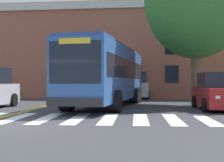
% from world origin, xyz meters
% --- Properties ---
extents(ground_plane, '(120.00, 120.00, 0.00)m').
position_xyz_m(ground_plane, '(0.00, 0.00, 0.00)').
color(ground_plane, '#38383A').
extents(crosswalk, '(13.02, 4.19, 0.01)m').
position_xyz_m(crosswalk, '(0.71, 2.45, 0.00)').
color(crosswalk, white).
rests_on(crosswalk, ground).
extents(lane_line_yellow_inner, '(0.12, 36.00, 0.01)m').
position_xyz_m(lane_line_yellow_inner, '(-1.30, 16.45, 0.00)').
color(lane_line_yellow_inner, gold).
rests_on(lane_line_yellow_inner, ground).
extents(lane_line_yellow_outer, '(0.12, 36.00, 0.01)m').
position_xyz_m(lane_line_yellow_outer, '(-1.14, 16.45, 0.00)').
color(lane_line_yellow_outer, gold).
rests_on(lane_line_yellow_outer, ground).
extents(city_bus, '(3.82, 11.97, 3.50)m').
position_xyz_m(city_bus, '(2.38, 8.77, 1.90)').
color(city_bus, '#2D5699').
rests_on(city_bus, ground).
extents(car_red_far_lane, '(2.16, 4.50, 1.92)m').
position_xyz_m(car_red_far_lane, '(8.27, 7.04, 0.87)').
color(car_red_far_lane, '#AD1E1E').
rests_on(car_red_far_lane, ground).
extents(car_white_behind_bus, '(2.54, 4.93, 2.27)m').
position_xyz_m(car_white_behind_bus, '(3.62, 17.59, 1.08)').
color(car_white_behind_bus, white).
rests_on(car_white_behind_bus, ground).
extents(building_facade, '(32.84, 7.93, 8.29)m').
position_xyz_m(building_facade, '(2.32, 20.31, 4.15)').
color(building_facade, '#9E5642').
rests_on(building_facade, ground).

